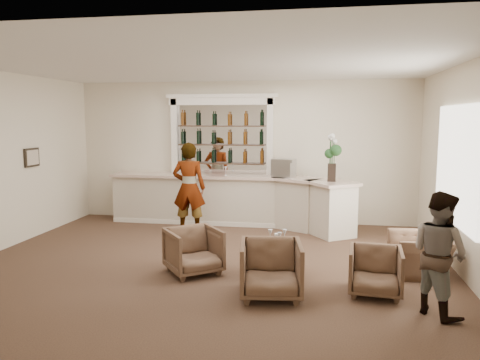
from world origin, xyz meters
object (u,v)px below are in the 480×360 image
Objects in this scene: sommelier at (189,188)px; armchair_right at (375,271)px; guest at (439,253)px; bar_counter at (232,200)px; armchair_far at (420,254)px; flower_vase at (332,155)px; cocktail_table at (277,259)px; armchair_left at (194,251)px; armchair_center at (271,269)px; espresso_machine at (284,168)px.

armchair_right is (3.55, -3.03, -0.64)m from sommelier.
guest is 2.13× the size of armchair_right.
bar_counter is 6.03× the size of armchair_far.
guest is 1.59× the size of flower_vase.
bar_counter is 7.83× the size of armchair_right.
cocktail_table is at bearing 161.82° from armchair_right.
flower_vase reaches higher than armchair_right.
flower_vase reaches higher than sommelier.
sommelier is at bearing 69.52° from armchair_left.
armchair_far is (4.34, -1.98, -0.66)m from sommelier.
armchair_right reaches higher than cocktail_table.
cocktail_table is 0.84× the size of armchair_left.
armchair_center is 1.46m from armchair_right.
armchair_center is 1.17× the size of armchair_right.
sommelier is 2.16m from espresso_machine.
armchair_center is 0.87× the size of flower_vase.
armchair_left reaches higher than armchair_right.
armchair_center is at bearing 49.52° from guest.
guest is at bearing -33.08° from armchair_right.
bar_counter is at bearing 112.40° from cocktail_table.
sommelier is 5.54m from guest.
bar_counter reaches higher than armchair_far.
armchair_center is at bearing -90.14° from cocktail_table.
armchair_right is 1.31m from armchair_far.
sommelier is 2.65× the size of armchair_right.
armchair_right is at bearing -22.94° from cocktail_table.
armchair_center is (2.13, -3.36, -0.58)m from sommelier.
espresso_machine is at bearing 93.26° from cocktail_table.
armchair_center is at bearing 118.87° from sommelier.
sommelier reaches higher than espresso_machine.
bar_counter is 1.40m from espresso_machine.
flower_vase reaches higher than armchair_far.
sommelier is 2.27× the size of armchair_center.
bar_counter is at bearing 52.72° from armchair_left.
espresso_machine reaches higher than armchair_right.
armchair_left is 1.09× the size of armchair_right.
armchair_left is at bearing -126.92° from flower_vase.
armchair_left is (-3.42, 0.97, -0.42)m from guest.
cocktail_table is 3.47m from espresso_machine.
bar_counter is at bearing 3.06° from guest.
guest reaches higher than armchair_right.
armchair_left is (-1.31, -0.17, 0.11)m from cocktail_table.
bar_counter is 5.63m from guest.
espresso_machine is (1.17, -0.00, 0.77)m from bar_counter.
sommelier is 1.25× the size of guest.
espresso_machine is (1.94, 0.86, 0.37)m from sommelier.
guest is 1.82× the size of armchair_center.
guest reaches higher than armchair_left.
guest is at bearing -13.84° from armchair_center.
flower_vase is (1.04, -0.57, 0.35)m from espresso_machine.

